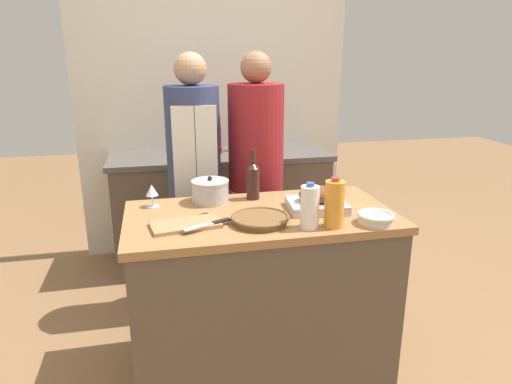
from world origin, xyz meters
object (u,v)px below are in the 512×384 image
knife_chef (209,224)px  condiment_bottle_tall (237,140)px  condiment_bottle_extra (194,148)px  juice_jug (334,204)px  cutting_board (185,225)px  knife_paring (192,218)px  wicker_basket (260,219)px  mixing_bowl (376,218)px  milk_jug (310,207)px  wine_bottle_green (253,179)px  wine_glass_left (152,191)px  roasting_pan (317,201)px  stock_pot (210,191)px  condiment_bottle_short (187,150)px  stand_mixer (209,137)px  person_cook_aproned (195,175)px  person_cook_guest (256,170)px

knife_chef → condiment_bottle_tall: 1.69m
condiment_bottle_extra → juice_jug: bearing=-72.7°
cutting_board → knife_chef: bearing=-24.4°
knife_paring → condiment_bottle_tall: size_ratio=1.09×
wicker_basket → condiment_bottle_tall: (0.18, 1.62, 0.07)m
cutting_board → mixing_bowl: mixing_bowl is taller
milk_jug → mixing_bowl: bearing=-3.1°
knife_chef → wine_bottle_green: bearing=53.4°
mixing_bowl → wine_glass_left: size_ratio=1.46×
roasting_pan → wine_glass_left: size_ratio=2.60×
wine_glass_left → condiment_bottle_extra: condiment_bottle_extra is taller
wicker_basket → stock_pot: bearing=117.1°
roasting_pan → condiment_bottle_extra: condiment_bottle_extra is taller
milk_jug → juice_jug: bearing=-5.3°
milk_jug → condiment_bottle_short: 1.58m
roasting_pan → stock_pot: 0.57m
knife_chef → condiment_bottle_short: (0.01, 1.42, 0.06)m
wicker_basket → condiment_bottle_tall: condiment_bottle_tall is taller
condiment_bottle_short → wicker_basket: bearing=-80.6°
milk_jug → stand_mixer: bearing=98.3°
mixing_bowl → cutting_board: bearing=169.8°
stand_mixer → condiment_bottle_extra: 0.19m
stand_mixer → person_cook_aproned: person_cook_aproned is taller
stock_pot → knife_chef: 0.39m
milk_jug → person_cook_guest: 0.96m
mixing_bowl → condiment_bottle_extra: 1.74m
roasting_pan → milk_jug: milk_jug is taller
roasting_pan → person_cook_guest: (-0.16, 0.72, -0.01)m
person_cook_guest → condiment_bottle_extra: bearing=117.4°
roasting_pan → juice_jug: juice_jug is taller
wine_bottle_green → stand_mixer: 1.22m
wine_glass_left → roasting_pan: bearing=-15.6°
wicker_basket → wine_bottle_green: bearing=82.9°
wine_bottle_green → person_cook_guest: bearing=75.4°
knife_chef → condiment_bottle_short: 1.42m
stand_mixer → condiment_bottle_short: 0.27m
cutting_board → juice_jug: bearing=-12.7°
roasting_pan → wine_glass_left: 0.86m
mixing_bowl → person_cook_guest: (-0.36, 0.98, 0.01)m
cutting_board → stock_pot: stock_pot is taller
knife_paring → condiment_bottle_short: (0.08, 1.28, 0.08)m
mixing_bowl → knife_chef: mixing_bowl is taller
wicker_basket → person_cook_guest: 0.87m
wicker_basket → juice_jug: bearing=-20.8°
stand_mixer → condiment_bottle_short: stand_mixer is taller
stand_mixer → person_cook_aproned: (-0.19, -0.78, -0.10)m
cutting_board → person_cook_guest: (0.52, 0.82, 0.03)m
roasting_pan → wicker_basket: (-0.33, -0.13, -0.03)m
cutting_board → wine_bottle_green: (0.40, 0.35, 0.10)m
person_cook_guest → mixing_bowl: bearing=-71.5°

